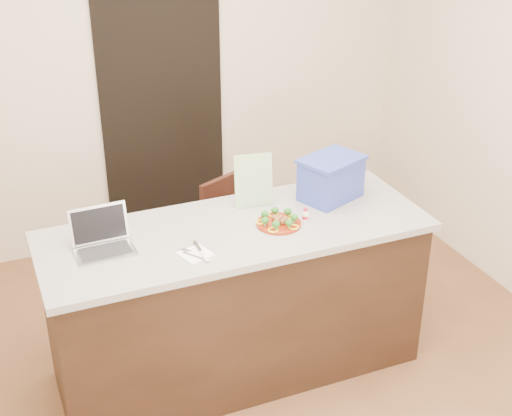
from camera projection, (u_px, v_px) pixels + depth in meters
name	position (u px, v px, depth m)	size (l,w,h in m)	color
ground	(254.00, 393.00, 3.95)	(4.00, 4.00, 0.00)	brown
room_shell	(254.00, 116.00, 3.22)	(4.00, 4.00, 4.00)	white
doorway	(163.00, 111.00, 5.17)	(0.90, 0.02, 2.00)	black
island	(237.00, 300.00, 3.95)	(2.06, 0.76, 0.92)	black
plate	(279.00, 223.00, 3.77)	(0.24, 0.24, 0.02)	maroon
meatballs	(280.00, 220.00, 3.76)	(0.09, 0.10, 0.04)	brown
broccoli	(279.00, 217.00, 3.75)	(0.20, 0.20, 0.04)	#194E14
pepper_rings	(279.00, 222.00, 3.76)	(0.23, 0.23, 0.01)	#E7F119
napkin	(195.00, 254.00, 3.50)	(0.14, 0.14, 0.01)	white
fork	(191.00, 253.00, 3.50)	(0.08, 0.15, 0.00)	#AAAAAE
knife	(202.00, 253.00, 3.49)	(0.02, 0.22, 0.01)	silver
yogurt_bottle	(305.00, 216.00, 3.80)	(0.03, 0.03, 0.07)	white
laptop	(102.00, 238.00, 3.53)	(0.30, 0.24, 0.21)	#A7A7AB
leaflet	(254.00, 181.00, 3.91)	(0.21, 0.00, 0.30)	silver
blue_box	(331.00, 178.00, 4.01)	(0.41, 0.36, 0.25)	#2B3A9B
chair	(228.00, 234.00, 4.60)	(0.49, 0.51, 0.84)	#34160F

